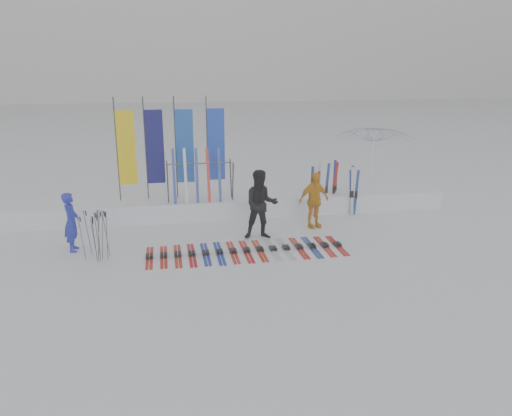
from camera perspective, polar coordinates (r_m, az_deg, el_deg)
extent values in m
plane|color=white|center=(12.20, 0.45, -6.58)|extent=(120.00, 120.00, 0.00)
cube|color=white|center=(16.41, -2.59, 0.41)|extent=(14.00, 1.60, 0.60)
imported|color=#1E27B1|center=(13.77, -20.36, -1.51)|extent=(0.39, 0.58, 1.57)
imported|color=black|center=(13.82, 0.58, 0.38)|extent=(0.99, 0.80, 1.95)
imported|color=orange|center=(14.92, 6.63, 0.89)|extent=(1.05, 0.64, 1.68)
imported|color=white|center=(18.70, 13.22, 5.19)|extent=(2.99, 3.05, 2.69)
cube|color=#B71D0E|center=(12.92, -12.08, -5.48)|extent=(0.17, 1.56, 0.07)
cube|color=red|center=(12.92, -10.51, -5.40)|extent=(0.17, 1.57, 0.07)
cube|color=#B7250E|center=(12.92, -8.93, -5.32)|extent=(0.17, 1.63, 0.07)
cube|color=#BA0E10|center=(12.93, -7.35, -5.24)|extent=(0.17, 1.68, 0.07)
cube|color=#162798|center=(12.95, -5.78, -5.15)|extent=(0.17, 1.64, 0.07)
cube|color=navy|center=(12.98, -4.21, -5.07)|extent=(0.17, 1.70, 0.07)
cube|color=red|center=(13.02, -2.65, -4.97)|extent=(0.17, 1.64, 0.07)
cube|color=#B9110E|center=(13.07, -1.10, -4.88)|extent=(0.17, 1.67, 0.07)
cube|color=red|center=(13.12, 0.43, -4.78)|extent=(0.17, 1.64, 0.07)
cube|color=#B5B8BC|center=(13.19, 1.95, -4.68)|extent=(0.17, 1.66, 0.07)
cube|color=#B2B4B9|center=(13.27, 3.45, -4.57)|extent=(0.17, 1.65, 0.07)
cube|color=#B4180E|center=(13.35, 4.93, -4.47)|extent=(0.17, 1.65, 0.07)
cube|color=navy|center=(13.45, 6.40, -4.36)|extent=(0.17, 1.67, 0.07)
cube|color=red|center=(13.55, 7.84, -4.26)|extent=(0.17, 1.60, 0.07)
cube|color=#B00E10|center=(13.66, 9.26, -4.15)|extent=(0.17, 1.56, 0.07)
cylinder|color=#595B60|center=(12.77, -18.00, -3.62)|extent=(0.11, 0.05, 1.14)
cylinder|color=#595B60|center=(13.18, -17.70, -2.91)|extent=(0.08, 0.05, 1.18)
cylinder|color=#595B60|center=(12.87, -17.51, -3.19)|extent=(0.04, 0.02, 1.24)
cylinder|color=#595B60|center=(13.21, -16.79, -2.74)|extent=(0.14, 0.15, 1.19)
cylinder|color=#595B60|center=(12.99, -17.99, -3.29)|extent=(0.06, 0.04, 1.14)
cylinder|color=#595B60|center=(12.97, -19.26, -3.35)|extent=(0.09, 0.13, 1.17)
cylinder|color=#595B60|center=(13.03, -17.15, -2.94)|extent=(0.09, 0.16, 1.23)
cylinder|color=#595B60|center=(12.89, -16.67, -3.06)|extent=(0.06, 0.05, 1.26)
cylinder|color=#595B60|center=(13.31, -17.51, -2.65)|extent=(0.12, 0.05, 1.20)
cylinder|color=#595B60|center=(13.37, -18.68, -2.68)|extent=(0.13, 0.08, 1.19)
cylinder|color=#595B60|center=(12.98, -17.53, -3.23)|extent=(0.12, 0.05, 1.16)
cylinder|color=#383A3F|center=(16.00, -15.61, 6.41)|extent=(0.04, 0.04, 3.20)
cube|color=yellow|center=(15.96, -14.58, 6.65)|extent=(0.55, 0.03, 2.30)
cylinder|color=#383A3F|center=(16.00, -12.50, 6.61)|extent=(0.04, 0.04, 3.20)
cube|color=#0C0D58|center=(15.98, -11.47, 6.85)|extent=(0.55, 0.03, 2.30)
cylinder|color=#383A3F|center=(15.95, -9.17, 6.76)|extent=(0.04, 0.04, 3.20)
cube|color=blue|center=(15.95, -8.13, 6.99)|extent=(0.55, 0.03, 2.30)
cylinder|color=#383A3F|center=(16.20, -5.60, 7.02)|extent=(0.04, 0.04, 3.20)
cube|color=blue|center=(16.22, -4.58, 7.24)|extent=(0.55, 0.03, 2.30)
cylinder|color=#383A3F|center=(15.41, -10.05, 2.71)|extent=(0.04, 0.30, 1.23)
cylinder|color=#383A3F|center=(15.90, -10.08, 3.11)|extent=(0.04, 0.30, 1.23)
cylinder|color=#383A3F|center=(15.55, -2.66, 3.05)|extent=(0.04, 0.30, 1.23)
cylinder|color=#383A3F|center=(16.03, -2.91, 3.44)|extent=(0.04, 0.30, 1.23)
cylinder|color=#383A3F|center=(15.58, -6.47, 5.08)|extent=(2.00, 0.04, 0.04)
cube|color=navy|center=(16.49, 11.37, 1.74)|extent=(0.09, 0.04, 1.47)
cube|color=silver|center=(16.35, 6.95, 1.85)|extent=(0.09, 0.03, 1.49)
cube|color=navy|center=(17.03, 8.91, 2.67)|extent=(0.09, 0.03, 1.68)
cube|color=navy|center=(16.49, 10.80, 1.80)|extent=(0.09, 0.04, 1.48)
cube|color=navy|center=(16.80, 8.07, 2.38)|extent=(0.09, 0.03, 1.60)
cube|color=red|center=(16.67, 8.94, 2.39)|extent=(0.09, 0.03, 1.68)
cube|color=navy|center=(17.37, 10.90, 2.45)|extent=(0.09, 0.03, 1.46)
cube|color=silver|center=(16.98, 7.24, 2.61)|extent=(0.09, 0.03, 1.63)
cube|color=silver|center=(16.32, 10.94, 1.85)|extent=(0.09, 0.03, 1.60)
cube|color=navy|center=(16.55, 6.37, 2.13)|extent=(0.09, 0.03, 1.54)
cube|color=red|center=(17.26, 9.08, 2.58)|extent=(0.09, 0.05, 1.53)
cube|color=red|center=(16.00, 7.00, 1.56)|extent=(0.09, 0.04, 1.49)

